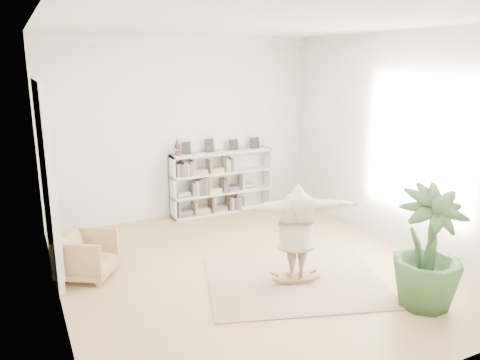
# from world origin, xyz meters

# --- Properties ---
(floor) EXTENTS (6.00, 6.00, 0.00)m
(floor) POSITION_xyz_m (0.00, 0.00, 0.00)
(floor) COLOR tan
(floor) RESTS_ON ground
(room_shell) EXTENTS (6.00, 6.00, 6.00)m
(room_shell) POSITION_xyz_m (0.00, 2.94, 3.51)
(room_shell) COLOR silver
(room_shell) RESTS_ON floor
(doors) EXTENTS (0.09, 1.78, 2.92)m
(doors) POSITION_xyz_m (-2.70, 1.30, 1.40)
(doors) COLOR white
(doors) RESTS_ON floor
(bookshelf) EXTENTS (2.20, 0.35, 1.64)m
(bookshelf) POSITION_xyz_m (0.74, 2.82, 0.64)
(bookshelf) COLOR silver
(bookshelf) RESTS_ON floor
(armchair) EXTENTS (1.01, 1.00, 0.68)m
(armchair) POSITION_xyz_m (-2.30, 0.82, 0.34)
(armchair) COLOR tan
(armchair) RESTS_ON floor
(rug) EXTENTS (3.00, 2.68, 0.02)m
(rug) POSITION_xyz_m (0.37, -0.65, 0.01)
(rug) COLOR tan
(rug) RESTS_ON floor
(rocker_board) EXTENTS (0.54, 0.42, 0.10)m
(rocker_board) POSITION_xyz_m (0.37, -0.65, 0.07)
(rocker_board) COLOR olive
(rocker_board) RESTS_ON rug
(person) EXTENTS (1.75, 0.97, 1.38)m
(person) POSITION_xyz_m (0.37, -0.65, 0.81)
(person) COLOR #C4B093
(person) RESTS_ON rocker_board
(houseplant) EXTENTS (1.06, 1.06, 1.59)m
(houseplant) POSITION_xyz_m (1.49, -1.97, 0.79)
(houseplant) COLOR #2C4D26
(houseplant) RESTS_ON floor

